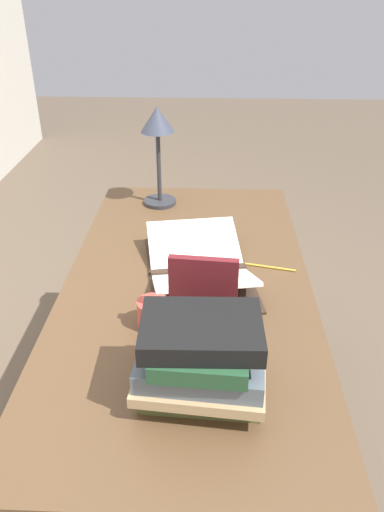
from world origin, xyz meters
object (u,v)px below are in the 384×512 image
Objects in this scene: coffee_mug at (153,314)px; pencil at (269,267)px; book_standing_upright at (203,300)px; open_book at (199,266)px; reading_lamp at (158,134)px; book_stack_tall at (201,360)px.

pencil is (0.33, -0.36, -0.04)m from coffee_mug.
pencil is at bearing -25.12° from book_standing_upright.
book_standing_upright is 1.45× the size of pencil.
book_standing_upright is at bearing 173.34° from open_book.
book_standing_upright reaches higher than coffee_mug.
open_book is at bearing -161.87° from reading_lamp.
open_book is at bearing 100.20° from pencil.
pencil is at bearing -140.67° from reading_lamp.
open_book is 0.31m from coffee_mug.
pencil is (0.58, -0.22, -0.11)m from book_stack_tall.
book_standing_upright is 0.92m from reading_lamp.
reading_lamp is (0.89, 0.20, 0.18)m from book_standing_upright.
open_book is at bearing 8.57° from book_standing_upright.
open_book is 0.35m from book_standing_upright.
book_stack_tall is 1.24× the size of book_standing_upright.
book_stack_tall is 0.30m from coffee_mug.
book_stack_tall reaches higher than pencil.
book_stack_tall is (-0.54, -0.02, 0.08)m from open_book.
book_standing_upright is (-0.33, -0.02, 0.10)m from open_book.
open_book is 0.24m from pencil.
book_stack_tall reaches higher than coffee_mug.
reading_lamp is at bearing 10.45° from book_stack_tall.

